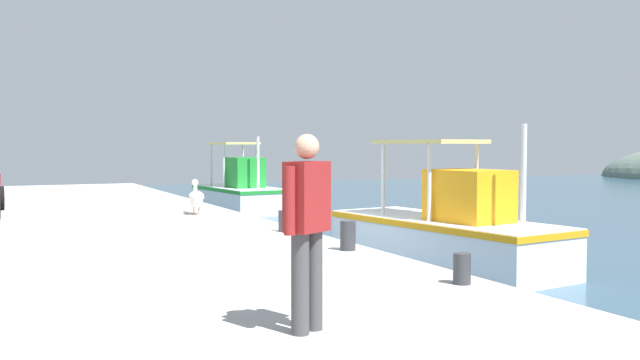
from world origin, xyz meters
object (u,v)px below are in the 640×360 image
Objects in this scene: pelican at (196,198)px; mooring_bollard_second at (348,235)px; fisherman_standing at (307,223)px; fishing_boat_second at (447,232)px; fishing_boat_nearest at (239,193)px; mooring_bollard_nearest at (285,221)px; mooring_bollard_third at (462,269)px.

pelican is 2.07× the size of mooring_bollard_second.
mooring_bollard_second is at bearing 148.25° from fisherman_standing.
fisherman_standing is (6.00, -5.79, 1.07)m from fishing_boat_second.
mooring_bollard_nearest is (12.10, -3.17, 0.32)m from fishing_boat_nearest.
fishing_boat_second is 6.09m from pelican.
fishing_boat_nearest is 11.52× the size of mooring_bollard_nearest.
fishing_boat_nearest is 2.69× the size of fisherman_standing.
pelican is 2.37× the size of mooring_bollard_nearest.
fishing_boat_nearest is 19.68m from fisherman_standing.
fishing_boat_nearest is at bearing 163.11° from fisherman_standing.
fishing_boat_nearest is 0.84× the size of fishing_boat_second.
pelican is at bearing -25.10° from fishing_boat_nearest.
fisherman_standing reaches higher than mooring_bollard_nearest.
mooring_bollard_second is at bearing 5.63° from pelican.
fishing_boat_nearest reaches higher than pelican.
pelican reaches higher than mooring_bollard_nearest.
mooring_bollard_second is at bearing 0.00° from mooring_bollard_nearest.
pelican is at bearing -174.37° from mooring_bollard_second.
mooring_bollard_nearest is 5.54m from mooring_bollard_third.
fishing_boat_second is 3.33m from mooring_bollard_nearest.
mooring_bollard_third is (17.64, -3.17, 0.30)m from fishing_boat_nearest.
mooring_bollard_nearest is at bearing -14.66° from fishing_boat_nearest.
pelican reaches higher than mooring_bollard_third.
mooring_bollard_second is (1.89, -3.24, 0.34)m from fishing_boat_second.
pelican is 2.62× the size of mooring_bollard_third.
fishing_boat_second is 5.83m from mooring_bollard_third.
fishing_boat_nearest is 12.80m from fishing_boat_second.
mooring_bollard_third is at bearing 114.57° from fisherman_standing.
fishing_boat_nearest is 9.00m from pelican.
pelican is at bearing -176.11° from mooring_bollard_third.
mooring_bollard_second is (6.56, 0.65, -0.17)m from pelican.
fishing_boat_nearest reaches higher than mooring_bollard_third.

